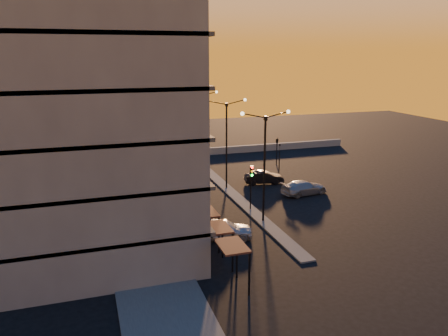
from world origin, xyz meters
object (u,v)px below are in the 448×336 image
Objects in this scene: traffic_light_main at (251,180)px; car_wagon at (304,188)px; streetlamp_mid at (227,137)px; car_sedan at (264,177)px; car_hatchback at (223,229)px.

car_wagon is (6.92, 2.80, -2.17)m from traffic_light_main.
car_sedan is (4.51, 0.44, -4.89)m from streetlamp_mid.
car_wagon is (11.29, 7.97, -0.07)m from car_hatchback.
car_sedan is (4.51, 7.57, -2.18)m from traffic_light_main.
streetlamp_mid is at bearing 106.46° from car_sedan.
streetlamp_mid is 6.66m from car_sedan.
car_wagon is at bearing 22.02° from traffic_light_main.
traffic_light_main reaches higher than car_wagon.
streetlamp_mid reaches higher than car_hatchback.
traffic_light_main is 7.77m from car_wagon.
car_hatchback is 1.08× the size of car_sedan.
traffic_light_main reaches higher than car_hatchback.
car_sedan is at bearing 5.61° from streetlamp_mid.
car_wagon is at bearing -32.04° from streetlamp_mid.
streetlamp_mid is at bearing -4.93° from car_hatchback.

